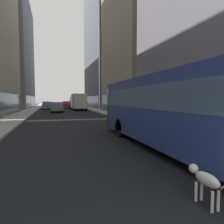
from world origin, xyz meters
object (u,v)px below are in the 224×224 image
object	(u,v)px
car_blue_hatchback	(47,106)
car_red_coupe	(66,105)
dalmatian_dog	(205,179)
transit_bus	(178,107)
car_grey_wagon	(57,107)
box_truck	(78,101)

from	to	relation	value
car_blue_hatchback	car_red_coupe	xyz separation A→B (m)	(4.00, 4.40, 0.00)
car_red_coupe	dalmatian_dog	distance (m)	41.43
car_blue_hatchback	transit_bus	bearing A→B (deg)	-80.51
dalmatian_dog	car_grey_wagon	bearing A→B (deg)	94.05
transit_bus	car_grey_wagon	bearing A→B (deg)	98.83
car_red_coupe	box_truck	world-z (taller)	box_truck
car_grey_wagon	car_blue_hatchback	bearing A→B (deg)	101.66
transit_bus	car_blue_hatchback	distance (m)	33.98
dalmatian_dog	transit_bus	bearing A→B (deg)	61.31
car_grey_wagon	dalmatian_dog	xyz separation A→B (m)	(2.07, -29.27, -0.31)
car_grey_wagon	box_truck	size ratio (longest dim) A/B	0.61
transit_bus	dalmatian_dog	world-z (taller)	transit_bus
transit_bus	box_truck	world-z (taller)	same
box_truck	transit_bus	bearing A→B (deg)	-90.00
car_grey_wagon	car_blue_hatchback	distance (m)	7.92
car_grey_wagon	box_truck	xyz separation A→B (m)	(4.00, 4.43, 0.84)
car_blue_hatchback	dalmatian_dog	size ratio (longest dim) A/B	4.74
dalmatian_dog	box_truck	bearing A→B (deg)	86.72
box_truck	dalmatian_dog	xyz separation A→B (m)	(-1.93, -33.70, -1.15)
transit_bus	car_grey_wagon	xyz separation A→B (m)	(-4.00, 25.74, -0.95)
box_truck	dalmatian_dog	distance (m)	33.77
car_blue_hatchback	car_red_coupe	bearing A→B (deg)	47.75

